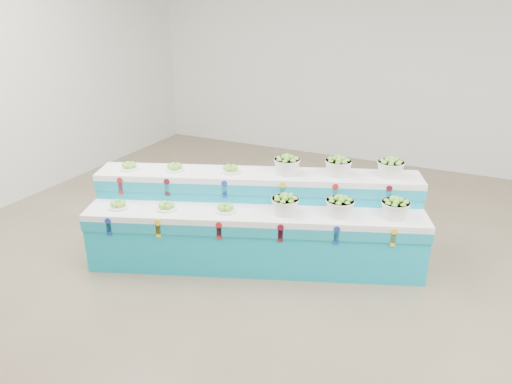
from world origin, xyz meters
TOP-DOWN VIEW (x-y plane):
  - ground at (0.00, 0.00)m, footprint 10.00×10.00m
  - back_wall at (0.00, 5.00)m, footprint 10.00×0.00m
  - display_stand at (-0.88, 0.64)m, footprint 3.97×2.30m
  - plate_lower_left at (-2.26, -0.14)m, footprint 0.30×0.30m
  - plate_lower_mid at (-1.73, 0.06)m, footprint 0.30×0.30m
  - plate_lower_right at (-1.10, 0.30)m, footprint 0.30×0.30m
  - basket_lower_left at (-0.48, 0.54)m, footprint 0.40×0.40m
  - basket_lower_mid at (0.08, 0.75)m, footprint 0.40×0.40m
  - basket_lower_right at (0.64, 0.96)m, footprint 0.40×0.40m
  - plate_upper_left at (-2.43, 0.30)m, footprint 0.30×0.30m
  - plate_upper_mid at (-1.90, 0.50)m, footprint 0.30×0.30m
  - plate_upper_right at (-1.27, 0.74)m, footprint 0.30×0.30m
  - basket_upper_left at (-0.65, 0.98)m, footprint 0.40×0.40m
  - basket_upper_mid at (-0.09, 1.20)m, footprint 0.40×0.40m
  - basket_upper_right at (0.47, 1.41)m, footprint 0.40×0.40m

SIDE VIEW (x-z plane):
  - ground at x=0.00m, z-range 0.00..0.00m
  - display_stand at x=-0.88m, z-range 0.00..1.02m
  - plate_lower_left at x=-2.26m, z-range 0.72..0.81m
  - plate_lower_mid at x=-1.73m, z-range 0.72..0.81m
  - plate_lower_right at x=-1.10m, z-range 0.72..0.81m
  - basket_lower_left at x=-0.48m, z-range 0.72..0.94m
  - basket_lower_mid at x=0.08m, z-range 0.72..0.94m
  - basket_lower_right at x=0.64m, z-range 0.72..0.94m
  - plate_upper_left at x=-2.43m, z-range 1.02..1.11m
  - plate_upper_mid at x=-1.90m, z-range 1.02..1.11m
  - plate_upper_right at x=-1.27m, z-range 1.02..1.11m
  - basket_upper_left at x=-0.65m, z-range 1.02..1.24m
  - basket_upper_mid at x=-0.09m, z-range 1.02..1.24m
  - basket_upper_right at x=0.47m, z-range 1.02..1.24m
  - back_wall at x=0.00m, z-range -3.00..7.00m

